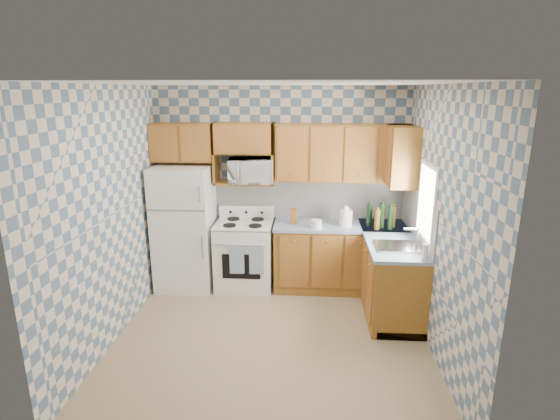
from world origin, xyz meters
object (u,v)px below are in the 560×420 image
at_px(refrigerator, 185,228).
at_px(electric_kettle, 346,218).
at_px(microwave, 251,171).
at_px(stove_body, 245,255).

distance_m(refrigerator, electric_kettle, 2.16).
relative_size(refrigerator, electric_kettle, 7.83).
bearing_deg(microwave, refrigerator, -176.81).
xyz_separation_m(refrigerator, stove_body, (0.80, 0.03, -0.39)).
bearing_deg(stove_body, electric_kettle, -2.69).
distance_m(refrigerator, stove_body, 0.89).
relative_size(refrigerator, stove_body, 1.87).
xyz_separation_m(stove_body, electric_kettle, (1.35, -0.06, 0.58)).
height_order(refrigerator, electric_kettle, refrigerator).
bearing_deg(electric_kettle, stove_body, 177.31).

